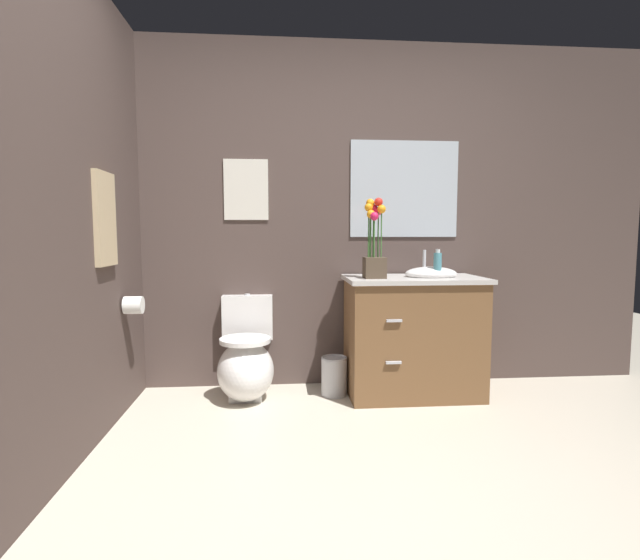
# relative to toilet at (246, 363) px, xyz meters

# --- Properties ---
(ground_plane) EXTENTS (9.29, 9.29, 0.00)m
(ground_plane) POSITION_rel_toilet_xyz_m (0.65, -1.50, -0.24)
(ground_plane) COLOR beige
(wall_back) EXTENTS (4.34, 0.05, 2.50)m
(wall_back) POSITION_rel_toilet_xyz_m (0.85, 0.30, 1.01)
(wall_back) COLOR #4C3D38
(wall_back) RESTS_ON ground_plane
(wall_left) EXTENTS (0.05, 4.95, 2.50)m
(wall_left) POSITION_rel_toilet_xyz_m (-0.77, -0.96, 1.01)
(wall_left) COLOR #4C3D38
(wall_left) RESTS_ON ground_plane
(toilet) EXTENTS (0.38, 0.59, 0.69)m
(toilet) POSITION_rel_toilet_xyz_m (0.00, 0.00, 0.00)
(toilet) COLOR white
(toilet) RESTS_ON ground_plane
(vanity_cabinet) EXTENTS (0.94, 0.56, 1.01)m
(vanity_cabinet) POSITION_rel_toilet_xyz_m (1.16, -0.03, 0.18)
(vanity_cabinet) COLOR brown
(vanity_cabinet) RESTS_ON ground_plane
(flower_vase) EXTENTS (0.14, 0.14, 0.53)m
(flower_vase) POSITION_rel_toilet_xyz_m (0.86, -0.09, 0.79)
(flower_vase) COLOR #4C3D2D
(flower_vase) RESTS_ON vanity_cabinet
(soap_bottle) EXTENTS (0.05, 0.05, 0.19)m
(soap_bottle) POSITION_rel_toilet_xyz_m (1.29, -0.10, 0.67)
(soap_bottle) COLOR teal
(soap_bottle) RESTS_ON vanity_cabinet
(trash_bin) EXTENTS (0.18, 0.18, 0.27)m
(trash_bin) POSITION_rel_toilet_xyz_m (0.61, -0.00, -0.11)
(trash_bin) COLOR #B7B7BC
(trash_bin) RESTS_ON ground_plane
(wall_poster) EXTENTS (0.31, 0.01, 0.43)m
(wall_poster) POSITION_rel_toilet_xyz_m (-0.00, 0.27, 1.19)
(wall_poster) COLOR silver
(wall_mirror) EXTENTS (0.80, 0.01, 0.70)m
(wall_mirror) POSITION_rel_toilet_xyz_m (1.15, 0.27, 1.21)
(wall_mirror) COLOR #B2BCC6
(hanging_towel) EXTENTS (0.03, 0.28, 0.52)m
(hanging_towel) POSITION_rel_toilet_xyz_m (-0.73, -0.48, 0.96)
(hanging_towel) COLOR tan
(toilet_paper_roll) EXTENTS (0.11, 0.11, 0.11)m
(toilet_paper_roll) POSITION_rel_toilet_xyz_m (-0.68, -0.20, 0.44)
(toilet_paper_roll) COLOR white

